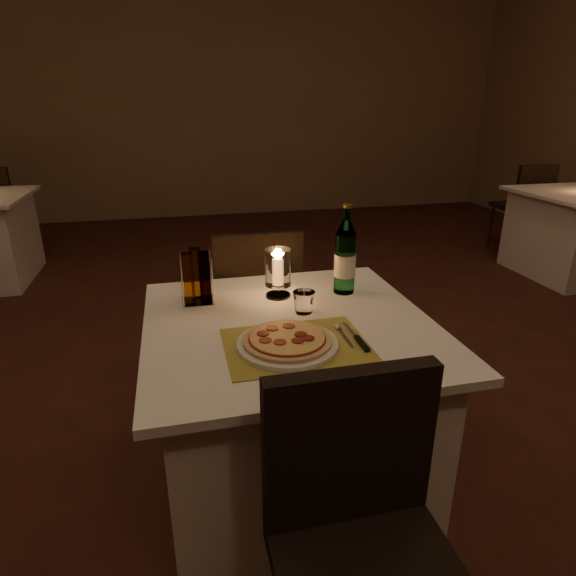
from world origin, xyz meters
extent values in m
cube|color=#421D15|center=(0.00, 0.00, -0.01)|extent=(8.00, 10.00, 0.02)
cube|color=#917354|center=(0.00, 5.01, 1.50)|extent=(8.00, 0.02, 3.00)
cube|color=white|center=(-0.16, -0.18, 0.35)|extent=(0.88, 0.88, 0.71)
cube|color=white|center=(-0.16, -0.18, 0.72)|extent=(1.00, 1.00, 0.03)
cube|color=black|center=(-0.16, -0.79, 0.69)|extent=(0.42, 0.05, 0.42)
cube|color=black|center=(-0.16, 0.62, 0.46)|extent=(0.42, 0.42, 0.05)
cube|color=black|center=(-0.16, 0.44, 0.69)|extent=(0.42, 0.05, 0.42)
cylinder|color=black|center=(0.01, 0.79, 0.22)|extent=(0.03, 0.03, 0.44)
cylinder|color=black|center=(-0.33, 0.79, 0.22)|extent=(0.03, 0.03, 0.44)
cylinder|color=black|center=(0.01, 0.45, 0.22)|extent=(0.03, 0.03, 0.44)
cylinder|color=black|center=(-0.33, 0.45, 0.22)|extent=(0.03, 0.03, 0.44)
cube|color=#A49639|center=(-0.18, -0.36, 0.74)|extent=(0.45, 0.34, 0.00)
cylinder|color=white|center=(-0.21, -0.36, 0.75)|extent=(0.32, 0.32, 0.01)
cylinder|color=#D8B77F|center=(-0.21, -0.36, 0.76)|extent=(0.28, 0.28, 0.01)
cylinder|color=maroon|center=(-0.21, -0.36, 0.77)|extent=(0.24, 0.24, 0.00)
cylinder|color=#EACC7F|center=(-0.21, -0.36, 0.77)|extent=(0.24, 0.24, 0.00)
cylinder|color=maroon|center=(-0.17, -0.36, 0.78)|extent=(0.04, 0.04, 0.00)
cylinder|color=maroon|center=(-0.19, -0.29, 0.78)|extent=(0.04, 0.04, 0.00)
cylinder|color=maroon|center=(-0.25, -0.29, 0.78)|extent=(0.04, 0.04, 0.00)
cylinder|color=maroon|center=(-0.28, -0.33, 0.78)|extent=(0.04, 0.04, 0.00)
cylinder|color=maroon|center=(-0.29, -0.37, 0.78)|extent=(0.04, 0.04, 0.00)
cylinder|color=maroon|center=(-0.24, -0.39, 0.78)|extent=(0.04, 0.04, 0.00)
cylinder|color=maroon|center=(-0.19, -0.40, 0.78)|extent=(0.04, 0.04, 0.00)
cylinder|color=maroon|center=(-0.15, -0.39, 0.78)|extent=(0.04, 0.04, 0.00)
cube|color=silver|center=(-0.02, -0.36, 0.75)|extent=(0.01, 0.14, 0.00)
cube|color=silver|center=(-0.02, -0.27, 0.75)|extent=(0.02, 0.05, 0.00)
cube|color=black|center=(0.02, -0.41, 0.75)|extent=(0.02, 0.10, 0.01)
cube|color=silver|center=(0.02, -0.30, 0.75)|extent=(0.01, 0.12, 0.00)
cylinder|color=#5CAC77|center=(0.12, 0.05, 0.86)|extent=(0.08, 0.08, 0.24)
cylinder|color=#5CAC77|center=(0.12, 0.05, 1.06)|extent=(0.03, 0.03, 0.05)
cylinder|color=gold|center=(0.12, 0.05, 1.09)|extent=(0.03, 0.03, 0.01)
cylinder|color=silver|center=(0.12, 0.05, 0.85)|extent=(0.09, 0.09, 0.09)
cylinder|color=white|center=(-0.15, 0.06, 0.74)|extent=(0.10, 0.10, 0.01)
cylinder|color=white|center=(-0.15, 0.06, 0.77)|extent=(0.02, 0.02, 0.04)
cylinder|color=white|center=(-0.15, 0.06, 0.86)|extent=(0.10, 0.10, 0.15)
cylinder|color=white|center=(-0.15, 0.06, 0.85)|extent=(0.03, 0.03, 0.11)
ellipsoid|color=orange|center=(-0.15, 0.06, 0.91)|extent=(0.02, 0.02, 0.03)
cube|color=white|center=(-0.46, 0.08, 0.74)|extent=(0.12, 0.12, 0.01)
cylinder|color=white|center=(-0.52, 0.03, 0.84)|extent=(0.01, 0.01, 0.18)
cylinder|color=white|center=(-0.41, 0.03, 0.84)|extent=(0.01, 0.01, 0.18)
cylinder|color=white|center=(-0.52, 0.14, 0.84)|extent=(0.01, 0.01, 0.18)
cylinder|color=white|center=(-0.41, 0.14, 0.84)|extent=(0.01, 0.01, 0.18)
cube|color=#BF8C33|center=(-0.49, 0.05, 0.85)|extent=(0.04, 0.04, 0.20)
cube|color=#3F1E14|center=(-0.43, 0.05, 0.85)|extent=(0.04, 0.04, 0.20)
cube|color=#BF8C33|center=(-0.46, 0.11, 0.85)|extent=(0.04, 0.04, 0.20)
cylinder|color=black|center=(-2.06, 3.75, 0.22)|extent=(0.03, 0.03, 0.44)
cylinder|color=black|center=(-2.06, 3.41, 0.22)|extent=(0.03, 0.03, 0.44)
cube|color=black|center=(2.93, 2.56, 0.46)|extent=(0.42, 0.42, 0.05)
cube|color=black|center=(2.93, 2.37, 0.69)|extent=(0.42, 0.05, 0.42)
cylinder|color=black|center=(3.10, 2.73, 0.22)|extent=(0.03, 0.03, 0.44)
cylinder|color=black|center=(2.76, 2.73, 0.22)|extent=(0.03, 0.03, 0.44)
cylinder|color=black|center=(3.10, 2.39, 0.22)|extent=(0.03, 0.03, 0.44)
cylinder|color=black|center=(2.76, 2.39, 0.22)|extent=(0.03, 0.03, 0.44)
camera|label=1|loc=(-0.52, -1.67, 1.46)|focal=30.00mm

